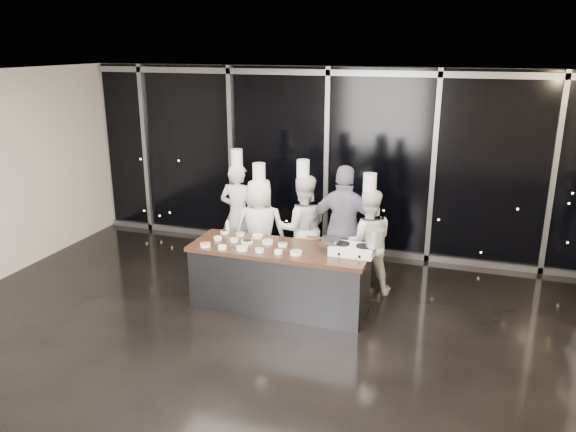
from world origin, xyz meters
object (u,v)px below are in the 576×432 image
Objects in this scene: stove at (353,250)px; chef_right at (367,241)px; frying_pan at (330,240)px; stock_pot at (375,238)px; chef_left at (260,230)px; chef_center at (303,228)px; guest at (345,229)px; demo_counter at (280,277)px; chef_far_left at (238,214)px.

chef_right is at bearing 88.45° from stove.
frying_pan is 2.01× the size of stock_pot.
chef_right is at bearing 164.95° from chef_left.
chef_right is at bearing 146.71° from chef_center.
chef_left is (-1.60, 0.75, -0.13)m from stove.
chef_center is 0.72m from guest.
demo_counter is 1.07m from chef_left.
chef_left is (0.58, -0.51, -0.05)m from chef_far_left.
frying_pan is 1.23m from chef_center.
frying_pan reaches higher than stove.
chef_center is (-1.29, 1.00, -0.31)m from stock_pot.
chef_far_left is at bearing -36.25° from chef_center.
chef_right is (2.22, -0.42, -0.08)m from chef_far_left.
chef_right is at bearing 68.39° from frying_pan.
frying_pan is 2.26m from chef_far_left.
chef_center is at bearing -175.42° from chef_left.
guest reaches higher than frying_pan.
demo_counter is 1.30× the size of guest.
stove is 1.25× the size of frying_pan.
frying_pan is at bearing -179.77° from stove.
chef_center reaches higher than demo_counter.
stock_pot is at bearing 3.02° from stove.
frying_pan is 0.24× the size of chef_far_left.
chef_far_left is 1.92m from guest.
chef_left is at bearing -1.52° from chef_center.
stove is at bearing 3.16° from demo_counter.
stove is 2.52m from chef_far_left.
chef_center is (-0.99, 1.00, -0.11)m from stove.
chef_right is at bearing 40.45° from demo_counter.
chef_left is 1.31m from guest.
stock_pot is at bearing 155.67° from chef_far_left.
frying_pan is (0.69, 0.06, 0.61)m from demo_counter.
frying_pan is 0.25× the size of chef_left.
stove is at bearing 69.65° from chef_right.
chef_left reaches higher than stove.
demo_counter is 1.47m from stock_pot.
chef_far_left is 0.77m from chef_left.
chef_far_left is 1.02× the size of chef_center.
chef_center is at bearing 125.92° from frying_pan.
stock_pot is at bearing 118.19° from chef_center.
chef_left is at bearing -14.45° from chef_right.
guest is at bearing 52.34° from demo_counter.
chef_far_left is 1.21m from chef_center.
guest is (-0.30, 0.85, -0.02)m from stove.
stove is 0.32× the size of chef_left.
guest is (1.30, 0.10, 0.12)m from chef_left.
stove is 1.42m from chef_center.
demo_counter is 1.12m from stove.
demo_counter is at bearing 65.58° from chef_center.
stock_pot is 2.06m from chef_left.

